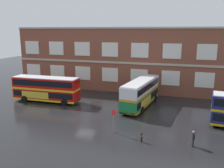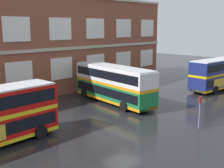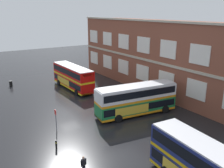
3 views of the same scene
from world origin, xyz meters
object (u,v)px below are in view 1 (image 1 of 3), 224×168
(bus_stand_flag, at_px, (114,119))
(safety_bollard_east, at_px, (142,137))
(double_decker_middle, at_px, (141,93))
(double_decker_near, at_px, (46,89))
(waiting_passenger, at_px, (193,138))

(bus_stand_flag, xyz_separation_m, safety_bollard_east, (3.52, -1.39, -1.14))
(safety_bollard_east, bearing_deg, double_decker_middle, 101.41)
(double_decker_near, bearing_deg, waiting_passenger, -22.50)
(double_decker_near, relative_size, waiting_passenger, 6.51)
(waiting_passenger, bearing_deg, safety_bollard_east, -174.43)
(waiting_passenger, relative_size, safety_bollard_east, 1.79)
(waiting_passenger, bearing_deg, bus_stand_flag, 174.16)
(waiting_passenger, bearing_deg, double_decker_middle, 123.03)
(double_decker_middle, bearing_deg, double_decker_near, -171.75)
(double_decker_middle, height_order, safety_bollard_east, double_decker_middle)
(double_decker_middle, height_order, bus_stand_flag, double_decker_middle)
(double_decker_near, distance_m, double_decker_middle, 15.43)
(double_decker_near, height_order, bus_stand_flag, double_decker_near)
(double_decker_near, relative_size, bus_stand_flag, 4.10)
(double_decker_near, xyz_separation_m, bus_stand_flag, (14.21, -8.59, -0.51))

